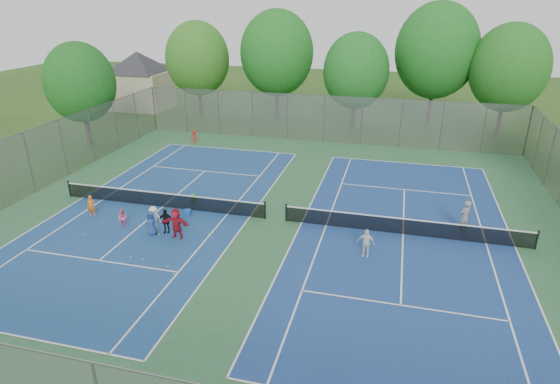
{
  "coord_description": "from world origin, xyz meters",
  "views": [
    {
      "loc": [
        6.17,
        -22.92,
        11.62
      ],
      "look_at": [
        0.0,
        1.0,
        1.3
      ],
      "focal_mm": 30.0,
      "sensor_mm": 36.0,
      "label": 1
    }
  ],
  "objects_px": {
    "ball_hopper": "(193,198)",
    "instructor": "(465,217)",
    "ball_crate": "(187,212)",
    "net_right": "(404,227)",
    "net_left": "(162,200)"
  },
  "relations": [
    {
      "from": "ball_crate",
      "to": "instructor",
      "type": "distance_m",
      "value": 15.25
    },
    {
      "from": "instructor",
      "to": "ball_hopper",
      "type": "bearing_deg",
      "value": -42.27
    },
    {
      "from": "ball_hopper",
      "to": "ball_crate",
      "type": "bearing_deg",
      "value": -76.78
    },
    {
      "from": "net_right",
      "to": "ball_crate",
      "type": "bearing_deg",
      "value": -177.0
    },
    {
      "from": "instructor",
      "to": "ball_crate",
      "type": "bearing_deg",
      "value": -35.74
    },
    {
      "from": "net_left",
      "to": "instructor",
      "type": "height_order",
      "value": "instructor"
    },
    {
      "from": "net_right",
      "to": "ball_crate",
      "type": "relative_size",
      "value": 35.58
    },
    {
      "from": "net_right",
      "to": "ball_hopper",
      "type": "height_order",
      "value": "net_right"
    },
    {
      "from": "ball_hopper",
      "to": "instructor",
      "type": "bearing_deg",
      "value": -0.53
    },
    {
      "from": "net_left",
      "to": "instructor",
      "type": "xyz_separation_m",
      "value": [
        17.05,
        0.96,
        0.48
      ]
    },
    {
      "from": "ball_crate",
      "to": "net_right",
      "type": "bearing_deg",
      "value": 3.0
    },
    {
      "from": "ball_hopper",
      "to": "instructor",
      "type": "relative_size",
      "value": 0.28
    },
    {
      "from": "net_right",
      "to": "instructor",
      "type": "height_order",
      "value": "instructor"
    },
    {
      "from": "net_left",
      "to": "ball_crate",
      "type": "height_order",
      "value": "net_left"
    },
    {
      "from": "net_left",
      "to": "ball_crate",
      "type": "relative_size",
      "value": 35.58
    }
  ]
}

